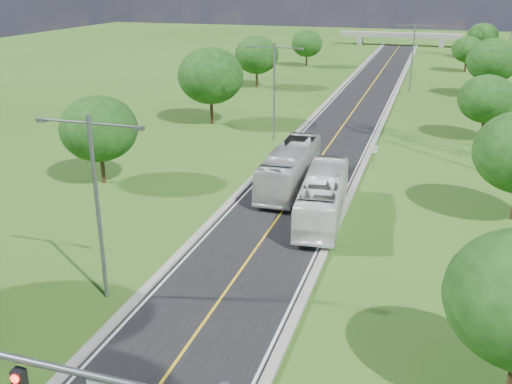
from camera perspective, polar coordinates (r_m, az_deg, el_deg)
ground at (r=73.67m, az=9.54°, el=7.72°), size 260.00×260.00×0.00m
road at (r=79.47m, az=10.20°, el=8.65°), size 8.00×150.00×0.06m
curb_left at (r=80.09m, az=7.16°, el=8.96°), size 0.50×150.00×0.22m
curb_right at (r=79.05m, az=13.28°, el=8.42°), size 0.50×150.00×0.22m
speed_limit_sign at (r=51.50m, az=11.71°, el=3.81°), size 0.55×0.09×2.40m
overpass at (r=152.13m, az=14.26°, el=14.90°), size 30.00×3.00×3.20m
streetlight_near_left at (r=29.88m, az=-15.69°, el=-0.17°), size 5.90×0.25×10.00m
streetlight_mid_left at (r=59.26m, az=1.83°, el=10.74°), size 5.90×0.25×10.00m
streetlight_far_right at (r=89.86m, az=15.43°, el=13.44°), size 5.90×0.25×10.00m
tree_lb at (r=48.32m, az=-15.44°, el=6.13°), size 6.30×6.30×7.33m
tree_lc at (r=66.87m, az=-4.56°, el=11.51°), size 7.56×7.56×8.79m
tree_ld at (r=90.01m, az=0.07°, el=13.53°), size 6.72×6.72×7.82m
tree_le at (r=112.49m, az=5.12°, el=14.58°), size 5.88×5.88×6.84m
tree_rc at (r=64.51m, az=22.10°, el=8.61°), size 5.88×5.88×6.84m
tree_rd at (r=88.17m, az=22.60°, el=12.05°), size 7.14×7.14×8.30m
tree_re at (r=111.95m, az=20.39°, el=13.22°), size 5.46×5.46×6.35m
tree_rf at (r=131.95m, az=21.73°, el=14.28°), size 6.30×6.30×7.33m
bus_outbound at (r=40.53m, az=6.72°, el=-0.43°), size 3.73×11.83×3.24m
bus_inbound at (r=46.37m, az=3.44°, el=2.50°), size 2.96×12.07×3.35m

